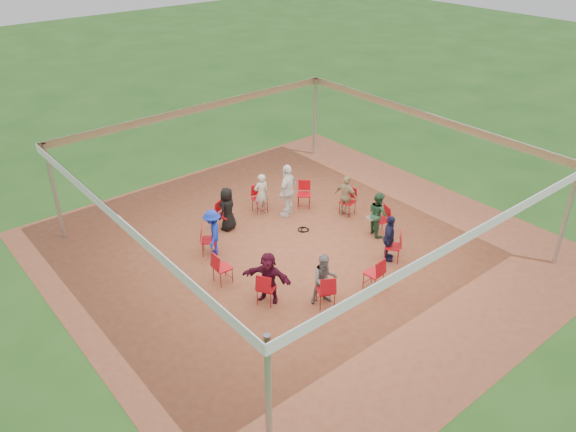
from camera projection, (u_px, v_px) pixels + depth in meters
ground at (300, 250)px, 16.18m from camera, size 80.00×80.00×0.00m
dirt_patch at (300, 249)px, 16.18m from camera, size 13.00×13.00×0.00m
tent at (301, 175)px, 15.01m from camera, size 10.33×10.33×3.00m
chair_0 at (381, 220)px, 16.76m from camera, size 0.55×0.54×0.90m
chair_1 at (348, 202)px, 17.78m from camera, size 0.53×0.51×0.90m
chair_2 at (304, 195)px, 18.21m from camera, size 0.61×0.61×0.90m
chair_3 at (260, 199)px, 17.93m from camera, size 0.49×0.51×0.90m
chair_4 at (225, 215)px, 17.03m from camera, size 0.56×0.57×0.90m
chair_5 at (209, 240)px, 15.78m from camera, size 0.60×0.60×0.90m
chair_6 at (223, 268)px, 14.59m from camera, size 0.46×0.44×0.90m
chair_7 at (267, 288)px, 13.84m from camera, size 0.59×0.59×0.90m
chair_8 at (326, 290)px, 13.76m from camera, size 0.57×0.58×0.90m
chair_9 at (374, 273)px, 14.38m from camera, size 0.46×0.48×0.90m
chair_10 at (393, 246)px, 15.50m from camera, size 0.60×0.61×0.90m
person_seated_0 at (378, 214)px, 16.61m from camera, size 0.58×0.76×1.37m
person_seated_1 at (346, 196)px, 17.57m from camera, size 0.60×0.88×1.37m
person_seated_2 at (261, 194)px, 17.72m from camera, size 0.55×0.41×1.37m
person_seated_3 at (227, 209)px, 16.86m from camera, size 0.76×0.60×1.37m
person_seated_4 at (213, 233)px, 15.67m from camera, size 0.87×0.98×1.37m
person_seated_5 at (268, 277)px, 13.82m from camera, size 1.06×1.34×1.37m
person_seated_6 at (325, 279)px, 13.74m from camera, size 0.77×0.64×1.37m
person_seated_7 at (389, 238)px, 15.40m from camera, size 0.89×0.83×1.37m
standing_person at (288, 190)px, 17.54m from camera, size 1.14×0.90×1.74m
cable_coil at (304, 230)px, 17.11m from camera, size 0.42×0.42×0.03m
laptop at (373, 216)px, 16.58m from camera, size 0.33×0.37×0.21m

